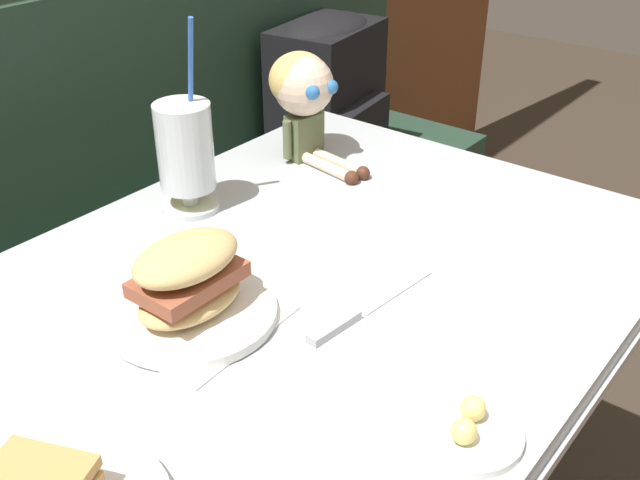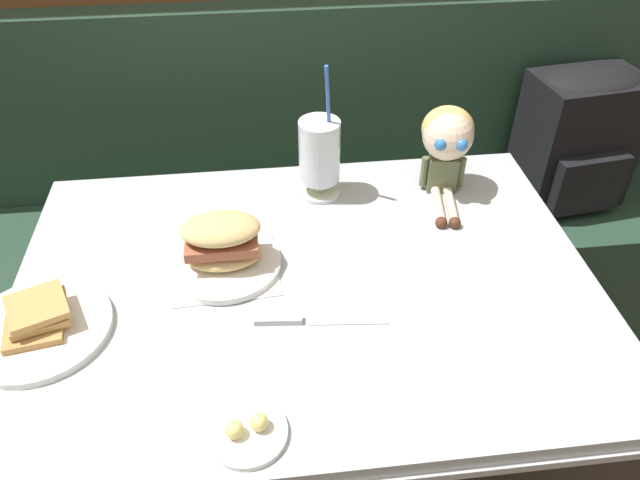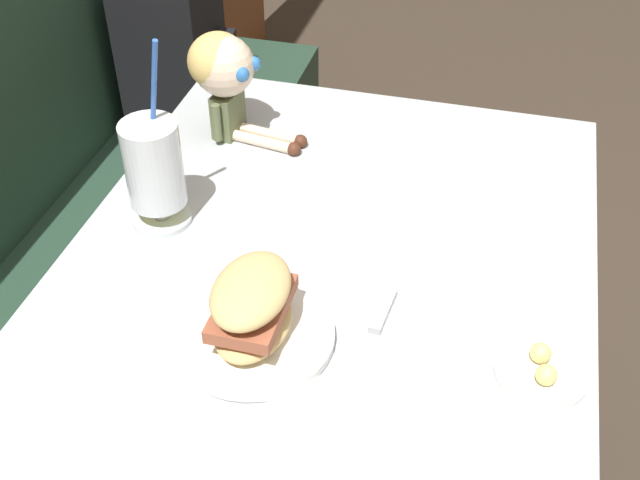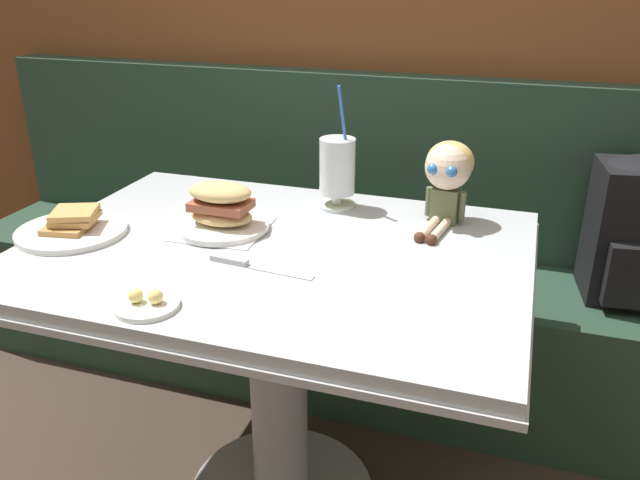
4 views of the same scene
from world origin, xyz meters
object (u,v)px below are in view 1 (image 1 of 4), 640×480
at_px(seated_doll, 304,91).
at_px(backpack, 329,91).
at_px(sandwich_plate, 189,290).
at_px(butter_saucer, 467,430).
at_px(milkshake_glass, 186,153).
at_px(butter_knife, 352,316).

relative_size(seated_doll, backpack, 0.56).
bearing_deg(sandwich_plate, butter_saucer, -84.83).
xyz_separation_m(butter_saucer, backpack, (0.96, 0.93, -0.09)).
relative_size(milkshake_glass, sandwich_plate, 1.43).
xyz_separation_m(milkshake_glass, butter_knife, (-0.08, -0.39, -0.09)).
distance_m(sandwich_plate, seated_doll, 0.54).
relative_size(milkshake_glass, butter_saucer, 2.62).
distance_m(butter_knife, backpack, 1.13).
relative_size(butter_saucer, butter_knife, 0.51).
xyz_separation_m(milkshake_glass, sandwich_plate, (-0.21, -0.23, -0.05)).
distance_m(milkshake_glass, backpack, 0.87).
height_order(butter_saucer, seated_doll, seated_doll).
bearing_deg(sandwich_plate, backpack, 28.76).
bearing_deg(milkshake_glass, butter_knife, -102.23).
xyz_separation_m(sandwich_plate, butter_knife, (0.13, -0.16, -0.04)).
relative_size(sandwich_plate, seated_doll, 0.98).
bearing_deg(seated_doll, butter_knife, -133.91).
bearing_deg(seated_doll, sandwich_plate, -156.53).
bearing_deg(milkshake_glass, backpack, 22.17).
height_order(butter_saucer, butter_knife, butter_saucer).
distance_m(butter_knife, seated_doll, 0.53).
bearing_deg(butter_saucer, butter_knife, 66.87).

